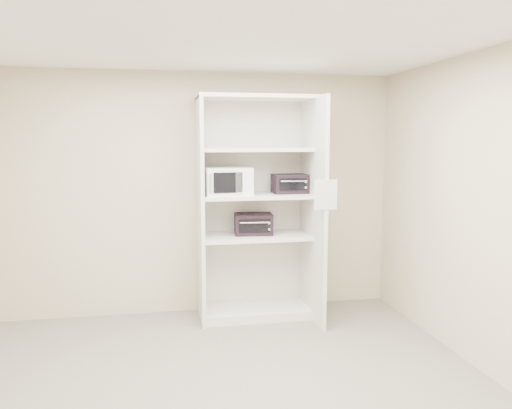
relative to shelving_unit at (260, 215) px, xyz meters
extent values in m
cube|color=slate|center=(-0.67, -1.70, -1.13)|extent=(4.50, 4.00, 0.01)
cube|color=white|center=(-0.67, -1.70, 1.57)|extent=(4.50, 4.00, 0.01)
cube|color=#C2B695|center=(-0.67, 0.30, 0.22)|extent=(4.50, 0.02, 2.70)
cube|color=#C2B695|center=(-0.67, -3.70, 0.22)|extent=(4.50, 0.02, 2.70)
cube|color=#C2B695|center=(1.58, -1.70, 0.22)|extent=(0.02, 4.00, 2.70)
cube|color=silver|center=(-0.65, -0.02, 0.07)|extent=(0.04, 0.60, 2.40)
cube|color=silver|center=(0.55, -0.17, 0.07)|extent=(0.04, 0.90, 2.40)
cube|color=silver|center=(-0.05, 0.28, 0.07)|extent=(1.24, 0.02, 2.40)
cube|color=silver|center=(-0.05, 0.00, -1.08)|extent=(1.16, 0.56, 0.10)
cube|color=silver|center=(-0.05, 0.00, -0.23)|extent=(1.16, 0.56, 0.04)
cube|color=silver|center=(-0.05, 0.00, 0.22)|extent=(1.16, 0.56, 0.04)
cube|color=silver|center=(-0.05, 0.00, 0.72)|extent=(1.16, 0.56, 0.04)
cube|color=silver|center=(-0.05, 0.00, 1.27)|extent=(1.24, 0.60, 0.04)
cube|color=white|center=(-0.36, -0.04, 0.39)|extent=(0.51, 0.40, 0.29)
cube|color=black|center=(0.34, 0.01, 0.34)|extent=(0.37, 0.28, 0.21)
cube|color=black|center=(-0.06, 0.03, -0.10)|extent=(0.44, 0.35, 0.23)
cube|color=white|center=(0.54, -0.63, 0.28)|extent=(0.23, 0.02, 0.29)
camera|label=1|loc=(-1.04, -5.31, 0.81)|focal=35.00mm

